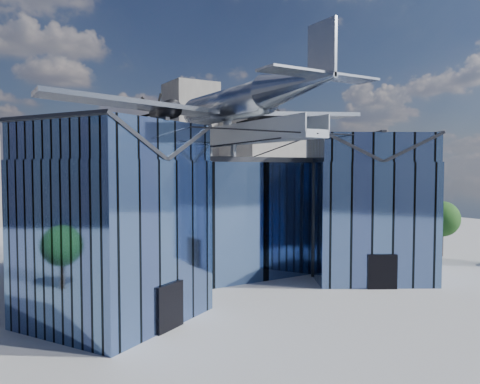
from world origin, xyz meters
TOP-DOWN VIEW (x-y plane):
  - ground_plane at (0.00, 0.00)m, footprint 120.00×120.00m
  - museum at (0.00, 5.82)m, footprint 32.88×24.50m
  - bg_towers at (1.45, 50.49)m, footprint 77.00×24.50m
  - tree_side_e at (23.74, 1.49)m, footprint 4.09×4.09m

SIDE VIEW (x-z plane):
  - ground_plane at x=0.00m, z-range 0.00..0.00m
  - tree_side_e at x=23.74m, z-range 1.00..6.65m
  - museum at x=0.00m, z-range -3.26..14.34m
  - bg_towers at x=1.45m, z-range -2.99..23.01m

